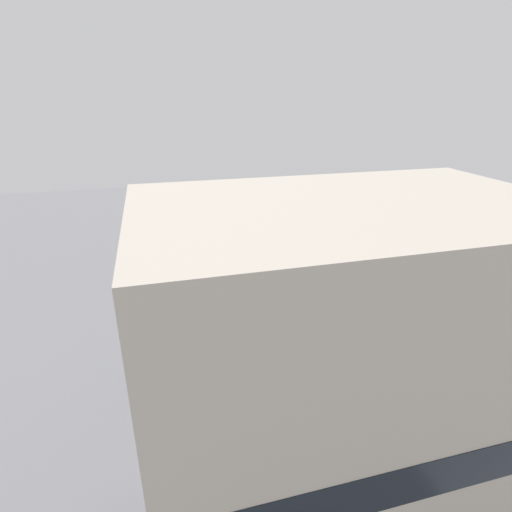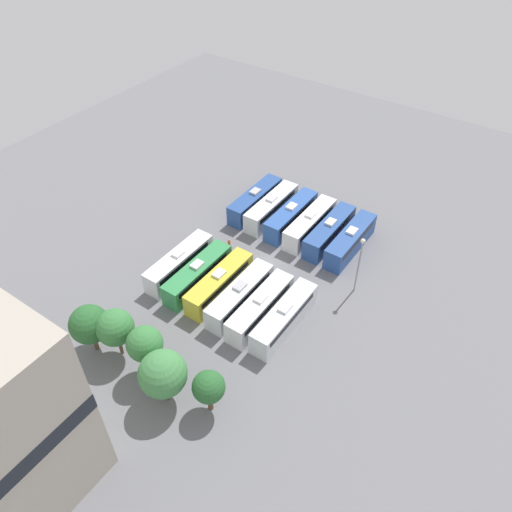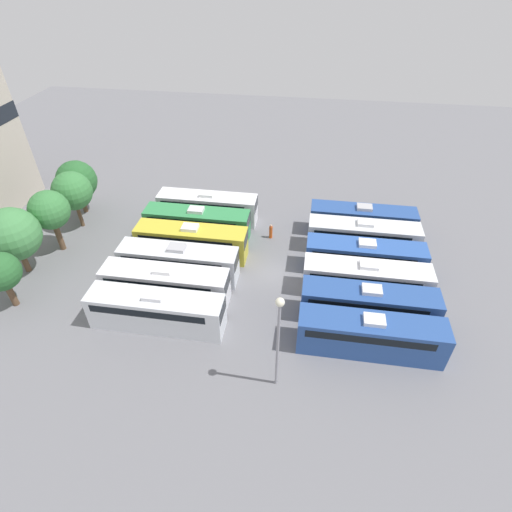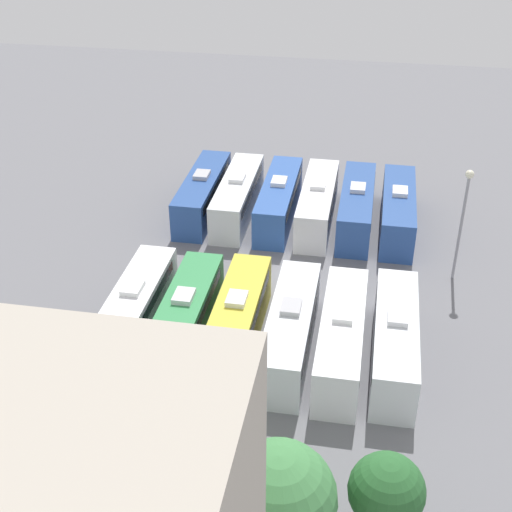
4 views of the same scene
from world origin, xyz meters
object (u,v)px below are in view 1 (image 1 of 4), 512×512
object	(u,v)px
bus_6	(324,275)
tree_4	(214,347)
tree_2	(297,320)
worker_person	(203,269)
bus_4	(200,238)
bus_1	(261,233)
bus_7	(301,279)
bus_2	(242,235)
bus_9	(247,283)
light_pole	(324,218)
bus_8	(275,281)
tree_3	(247,331)
bus_5	(180,240)
tree_1	(346,327)
tree_0	(382,316)
bus_10	(220,287)
bus_11	(190,290)
depot_building	(335,401)
bus_0	(281,231)
bus_3	(222,236)

from	to	relation	value
bus_6	tree_4	bearing A→B (deg)	42.66
bus_6	tree_2	distance (m)	16.52
worker_person	bus_4	bearing A→B (deg)	-94.76
bus_1	bus_7	distance (m)	17.63
bus_2	bus_9	size ratio (longest dim) A/B	1.00
bus_4	light_pole	size ratio (longest dim) A/B	1.30
bus_9	tree_2	xyz separation A→B (m)	(-1.03, 13.89, 2.96)
bus_8	tree_2	world-z (taller)	tree_2
bus_9	tree_3	xyz separation A→B (m)	(3.38, 13.95, 2.70)
bus_5	tree_1	xyz separation A→B (m)	(-11.37, 32.72, 2.58)
bus_5	tree_3	size ratio (longest dim) A/B	1.71
bus_1	bus_7	bearing A→B (deg)	90.23
bus_2	tree_0	xyz separation A→B (m)	(-6.06, 30.84, 2.02)
bus_7	tree_0	bearing A→B (deg)	101.91
bus_1	worker_person	xyz separation A→B (m)	(10.75, 9.48, -0.98)
bus_9	tree_1	world-z (taller)	tree_1
bus_1	worker_person	world-z (taller)	bus_1
bus_1	bus_5	size ratio (longest dim) A/B	1.00
bus_2	tree_3	size ratio (longest dim) A/B	1.71
bus_8	bus_10	world-z (taller)	same
bus_4	tree_1	distance (m)	33.77
bus_7	bus_9	distance (m)	6.62
bus_11	depot_building	xyz separation A→B (m)	(-4.09, 28.35, 7.83)
bus_1	bus_9	bearing A→B (deg)	69.11
bus_11	tree_0	world-z (taller)	tree_0
bus_2	bus_4	world-z (taller)	same
bus_6	tree_4	distance (m)	22.08
bus_5	tree_2	world-z (taller)	tree_2
bus_0	bus_7	bearing A→B (deg)	79.43
bus_6	tree_1	xyz separation A→B (m)	(4.93, 15.18, 2.58)
bus_10	light_pole	distance (m)	20.66
bus_1	tree_0	size ratio (longest dim) A/B	2.03
bus_4	bus_9	bearing A→B (deg)	101.23
bus_2	tree_3	distance (m)	31.89
bus_7	tree_1	distance (m)	15.20
tree_0	bus_4	bearing A→B (deg)	-67.52
bus_8	tree_0	distance (m)	14.84
bus_8	light_pole	world-z (taller)	light_pole
bus_4	bus_5	bearing A→B (deg)	-1.67
tree_3	light_pole	bearing A→B (deg)	-125.75
bus_2	tree_2	bearing A→B (deg)	85.77
bus_6	worker_person	xyz separation A→B (m)	(14.04, -7.85, -0.98)
tree_4	depot_building	xyz separation A→B (m)	(-3.69, 13.27, 5.46)
bus_9	bus_8	bearing A→B (deg)	175.13
bus_3	light_pole	xyz separation A→B (m)	(-13.94, 6.96, 4.00)
tree_4	bus_4	bearing A→B (deg)	-95.12
bus_0	light_pole	size ratio (longest dim) A/B	1.30
bus_8	bus_11	xyz separation A→B (m)	(10.15, -0.29, 0.00)
tree_3	bus_9	bearing A→B (deg)	-103.61
bus_4	depot_building	world-z (taller)	depot_building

